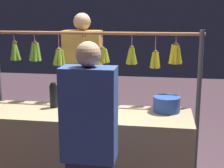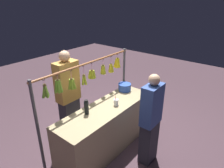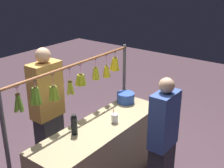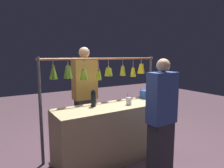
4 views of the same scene
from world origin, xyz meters
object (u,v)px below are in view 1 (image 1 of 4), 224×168
Objects in this scene: vendor_person at (83,92)px; blue_bucket at (167,104)px; drink_cup at (101,110)px; water_bottle at (54,96)px; customer_person at (90,155)px.

blue_bucket is at bearing 148.13° from vendor_person.
drink_cup is (0.55, 0.22, -0.01)m from blue_bucket.
water_bottle is at bearing 1.71° from blue_bucket.
vendor_person is at bearing -65.74° from drink_cup.
customer_person is at bearing 58.97° from blue_bucket.
customer_person is at bearing 122.75° from water_bottle.
blue_bucket is 1.07m from vendor_person.
drink_cup is (-0.49, 0.19, -0.06)m from water_bottle.
water_bottle reaches higher than blue_bucket.
water_bottle is 0.16× the size of customer_person.
customer_person is at bearing 93.44° from drink_cup.
customer_person is (0.51, 0.85, -0.14)m from blue_bucket.
customer_person is (-0.53, 0.82, -0.18)m from water_bottle.
drink_cup is 0.12× the size of customer_person.
customer_person reaches higher than drink_cup.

